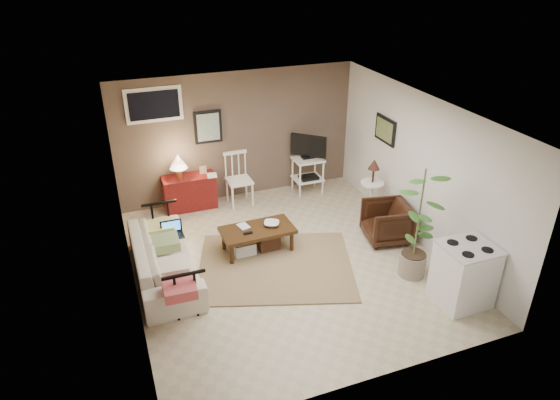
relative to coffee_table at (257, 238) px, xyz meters
name	(u,v)px	position (x,y,z in m)	size (l,w,h in m)	color
floor	(286,262)	(0.32, -0.46, -0.24)	(5.00, 5.00, 0.00)	#C1B293
art_back	(208,127)	(-0.23, 2.02, 1.21)	(0.50, 0.03, 0.60)	black
art_right	(385,130)	(2.55, 0.59, 1.28)	(0.03, 0.60, 0.45)	black
window	(154,105)	(-1.13, 2.02, 1.71)	(0.96, 0.03, 0.60)	white
rug	(275,266)	(0.12, -0.52, -0.23)	(2.30, 1.84, 0.02)	#927D55
coffee_table	(257,238)	(0.00, 0.00, 0.00)	(1.15, 0.62, 0.43)	#3C2610
sofa	(163,253)	(-1.48, -0.17, 0.17)	(2.10, 0.61, 0.82)	white
sofa_pillows	(169,255)	(-1.43, -0.41, 0.26)	(0.40, 2.00, 0.14)	#F6DFCB
sofa_end_rails	(172,254)	(-1.36, -0.17, 0.11)	(0.57, 2.10, 0.71)	black
laptop	(172,231)	(-1.28, 0.19, 0.29)	(0.32, 0.24, 0.22)	black
red_console	(189,189)	(-0.71, 1.83, 0.14)	(0.94, 0.42, 1.09)	maroon
spindle_chair	(239,181)	(0.21, 1.69, 0.22)	(0.45, 0.45, 0.98)	white
tv_stand	(308,162)	(1.60, 1.68, 0.38)	(0.56, 0.50, 1.17)	white
side_table	(373,181)	(2.27, 0.40, 0.44)	(0.41, 0.41, 1.09)	white
armchair	(387,220)	(2.10, -0.42, 0.12)	(0.69, 0.65, 0.72)	black
potted_plant	(419,220)	(1.94, -1.40, 0.68)	(0.43, 0.43, 1.73)	gray
stove	(464,274)	(2.20, -2.17, 0.20)	(0.68, 0.64, 0.89)	white
bowl	(272,219)	(0.25, 0.02, 0.29)	(0.24, 0.06, 0.24)	#3C2610
book_table	(239,222)	(-0.26, 0.12, 0.27)	(0.16, 0.02, 0.21)	#3C2610
book_console	(207,171)	(-0.37, 1.71, 0.50)	(0.17, 0.02, 0.23)	#3C2610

